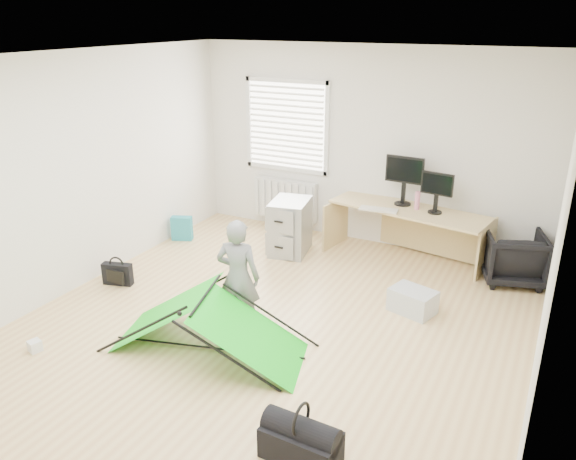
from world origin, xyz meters
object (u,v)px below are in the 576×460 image
at_px(thermos, 417,200).
at_px(person, 238,277).
at_px(monitor_left, 404,187).
at_px(duffel_bag, 301,445).
at_px(laptop_bag, 118,274).
at_px(storage_crate, 413,301).
at_px(filing_cabinet, 290,226).
at_px(desk, 407,234).
at_px(kite, 207,322).
at_px(office_chair, 514,257).
at_px(monitor_right, 436,198).

relative_size(thermos, person, 0.19).
relative_size(monitor_left, duffel_bag, 0.87).
distance_m(thermos, laptop_bag, 3.84).
bearing_deg(laptop_bag, storage_crate, -0.02).
relative_size(filing_cabinet, storage_crate, 1.58).
height_order(filing_cabinet, laptop_bag, filing_cabinet).
bearing_deg(desk, thermos, 23.50).
height_order(monitor_left, storage_crate, monitor_left).
xyz_separation_m(filing_cabinet, laptop_bag, (-1.40, -1.83, -0.23)).
bearing_deg(thermos, desk, -166.27).
height_order(kite, storage_crate, kite).
bearing_deg(filing_cabinet, person, -88.51).
bearing_deg(laptop_bag, office_chair, 12.14).
height_order(storage_crate, duffel_bag, storage_crate).
bearing_deg(kite, monitor_right, 48.75).
distance_m(monitor_left, storage_crate, 1.81).
distance_m(person, laptop_bag, 1.94).
distance_m(office_chair, storage_crate, 1.57).
height_order(office_chair, person, person).
xyz_separation_m(monitor_right, storage_crate, (0.14, -1.36, -0.76)).
xyz_separation_m(desk, person, (-1.00, -2.57, 0.26)).
bearing_deg(desk, laptop_bag, -131.10).
relative_size(desk, person, 1.68).
bearing_deg(office_chair, thermos, -22.83).
distance_m(desk, filing_cabinet, 1.55).
bearing_deg(duffel_bag, laptop_bag, 156.32).
bearing_deg(storage_crate, duffel_bag, -93.18).
bearing_deg(monitor_right, thermos, 178.99).
xyz_separation_m(monitor_right, thermos, (-0.24, 0.04, -0.08)).
relative_size(monitor_left, office_chair, 0.72).
xyz_separation_m(monitor_left, monitor_right, (0.46, -0.14, -0.04)).
bearing_deg(monitor_right, duffel_bag, -82.31).
relative_size(monitor_left, storage_crate, 1.07).
xyz_separation_m(filing_cabinet, duffel_bag, (1.80, -3.39, -0.24)).
xyz_separation_m(thermos, duffel_bag, (0.24, -3.92, -0.69)).
bearing_deg(duffel_bag, monitor_left, 98.81).
distance_m(filing_cabinet, thermos, 1.71).
bearing_deg(storage_crate, person, -141.15).
height_order(desk, storage_crate, desk).
bearing_deg(laptop_bag, kite, -36.67).
xyz_separation_m(desk, storage_crate, (0.48, -1.38, -0.22)).
height_order(thermos, laptop_bag, thermos).
bearing_deg(filing_cabinet, duffel_bag, -73.25).
height_order(office_chair, kite, office_chair).
relative_size(monitor_right, laptop_bag, 1.13).
xyz_separation_m(desk, laptop_bag, (-2.86, -2.33, -0.21)).
bearing_deg(person, desk, -123.81).
xyz_separation_m(desk, duffel_bag, (0.34, -3.89, -0.22)).
relative_size(monitor_left, thermos, 2.12).
bearing_deg(person, filing_cabinet, -89.82).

